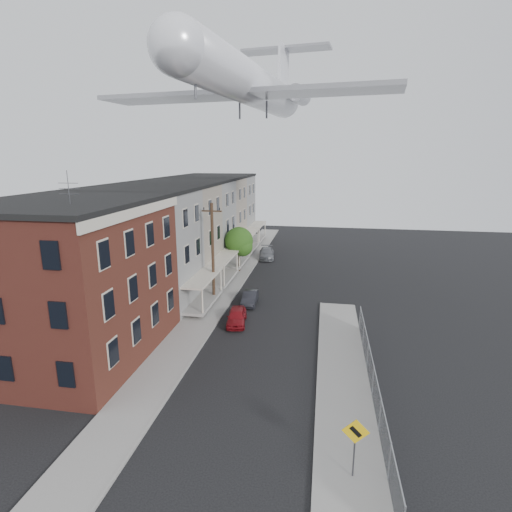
{
  "coord_description": "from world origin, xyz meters",
  "views": [
    {
      "loc": [
        4.02,
        -15.21,
        12.86
      ],
      "look_at": [
        0.06,
        7.76,
        7.05
      ],
      "focal_mm": 28.0,
      "sensor_mm": 36.0,
      "label": 1
    }
  ],
  "objects_px": {
    "street_tree": "(240,242)",
    "airplane": "(252,85)",
    "car_mid": "(250,298)",
    "car_far": "(267,253)",
    "warning_sign": "(355,439)",
    "utility_pole": "(213,252)",
    "car_near": "(237,317)"
  },
  "relations": [
    {
      "from": "warning_sign",
      "to": "utility_pole",
      "type": "distance_m",
      "value": 22.25
    },
    {
      "from": "warning_sign",
      "to": "utility_pole",
      "type": "bearing_deg",
      "value": 120.48
    },
    {
      "from": "street_tree",
      "to": "car_far",
      "type": "bearing_deg",
      "value": 73.06
    },
    {
      "from": "airplane",
      "to": "car_near",
      "type": "bearing_deg",
      "value": -86.36
    },
    {
      "from": "street_tree",
      "to": "car_mid",
      "type": "bearing_deg",
      "value": -73.17
    },
    {
      "from": "street_tree",
      "to": "airplane",
      "type": "xyz_separation_m",
      "value": [
        2.12,
        -4.02,
        15.9
      ]
    },
    {
      "from": "utility_pole",
      "to": "airplane",
      "type": "xyz_separation_m",
      "value": [
        2.45,
        5.9,
        14.68
      ]
    },
    {
      "from": "car_far",
      "to": "airplane",
      "type": "xyz_separation_m",
      "value": [
        0.05,
        -10.83,
        18.68
      ]
    },
    {
      "from": "airplane",
      "to": "street_tree",
      "type": "bearing_deg",
      "value": 117.82
    },
    {
      "from": "warning_sign",
      "to": "street_tree",
      "type": "distance_m",
      "value": 30.96
    },
    {
      "from": "street_tree",
      "to": "car_mid",
      "type": "xyz_separation_m",
      "value": [
        3.01,
        -9.95,
        -2.87
      ]
    },
    {
      "from": "airplane",
      "to": "car_far",
      "type": "bearing_deg",
      "value": 90.27
    },
    {
      "from": "car_near",
      "to": "car_far",
      "type": "bearing_deg",
      "value": 84.55
    },
    {
      "from": "car_mid",
      "to": "airplane",
      "type": "distance_m",
      "value": 19.71
    },
    {
      "from": "car_near",
      "to": "car_mid",
      "type": "bearing_deg",
      "value": 79.77
    },
    {
      "from": "car_mid",
      "to": "car_near",
      "type": "bearing_deg",
      "value": -95.66
    },
    {
      "from": "car_far",
      "to": "airplane",
      "type": "distance_m",
      "value": 21.6
    },
    {
      "from": "warning_sign",
      "to": "car_far",
      "type": "bearing_deg",
      "value": 103.83
    },
    {
      "from": "street_tree",
      "to": "car_near",
      "type": "xyz_separation_m",
      "value": [
        2.79,
        -14.45,
        -2.84
      ]
    },
    {
      "from": "car_far",
      "to": "car_mid",
      "type": "bearing_deg",
      "value": -94.5
    },
    {
      "from": "car_near",
      "to": "street_tree",
      "type": "bearing_deg",
      "value": 93.54
    },
    {
      "from": "utility_pole",
      "to": "car_mid",
      "type": "relative_size",
      "value": 2.57
    },
    {
      "from": "utility_pole",
      "to": "street_tree",
      "type": "height_order",
      "value": "utility_pole"
    },
    {
      "from": "street_tree",
      "to": "car_far",
      "type": "distance_m",
      "value": 7.64
    },
    {
      "from": "airplane",
      "to": "car_mid",
      "type": "bearing_deg",
      "value": -81.48
    },
    {
      "from": "utility_pole",
      "to": "street_tree",
      "type": "distance_m",
      "value": 10.0
    },
    {
      "from": "warning_sign",
      "to": "car_mid",
      "type": "height_order",
      "value": "warning_sign"
    },
    {
      "from": "street_tree",
      "to": "airplane",
      "type": "relative_size",
      "value": 0.17
    },
    {
      "from": "car_mid",
      "to": "car_far",
      "type": "xyz_separation_m",
      "value": [
        -0.94,
        16.76,
        0.09
      ]
    },
    {
      "from": "street_tree",
      "to": "car_near",
      "type": "distance_m",
      "value": 14.99
    },
    {
      "from": "warning_sign",
      "to": "car_mid",
      "type": "distance_m",
      "value": 20.6
    },
    {
      "from": "utility_pole",
      "to": "car_far",
      "type": "relative_size",
      "value": 1.96
    }
  ]
}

